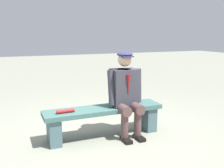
{
  "coord_description": "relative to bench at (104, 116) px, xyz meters",
  "views": [
    {
      "loc": [
        1.3,
        3.47,
        1.55
      ],
      "look_at": [
        -0.13,
        0.0,
        0.8
      ],
      "focal_mm": 40.98,
      "sensor_mm": 36.0,
      "label": 1
    }
  ],
  "objects": [
    {
      "name": "bench",
      "position": [
        0.0,
        0.0,
        0.0
      ],
      "size": [
        1.81,
        0.4,
        0.45
      ],
      "color": "#3F6661",
      "rests_on": "ground"
    },
    {
      "name": "ground_plane",
      "position": [
        0.0,
        0.0,
        -0.31
      ],
      "size": [
        30.0,
        30.0,
        0.0
      ],
      "primitive_type": "plane",
      "color": "gray"
    },
    {
      "name": "rolled_magazine",
      "position": [
        0.59,
        0.05,
        0.17
      ],
      "size": [
        0.25,
        0.06,
        0.05
      ],
      "primitive_type": "cylinder",
      "rotation": [
        0.0,
        1.57,
        0.04
      ],
      "color": "#B21E1E",
      "rests_on": "bench"
    },
    {
      "name": "seated_man",
      "position": [
        -0.33,
        0.06,
        0.38
      ],
      "size": [
        0.55,
        0.59,
        1.28
      ],
      "color": "#383843",
      "rests_on": "ground"
    }
  ]
}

